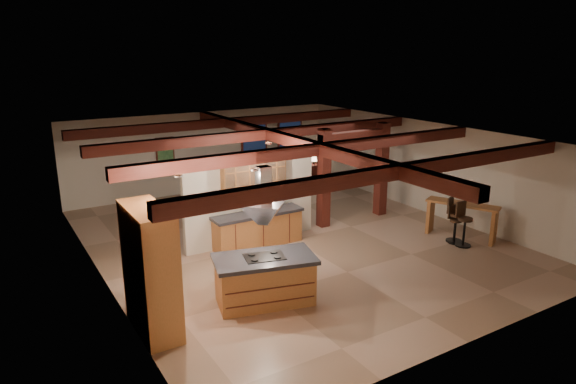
# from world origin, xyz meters

# --- Properties ---
(ground) EXTENTS (12.00, 12.00, 0.00)m
(ground) POSITION_xyz_m (0.00, 0.00, 0.00)
(ground) COLOR tan
(ground) RESTS_ON ground
(room_walls) EXTENTS (12.00, 12.00, 12.00)m
(room_walls) POSITION_xyz_m (0.00, 0.00, 1.78)
(room_walls) COLOR beige
(room_walls) RESTS_ON ground
(ceiling_beams) EXTENTS (10.00, 12.00, 0.28)m
(ceiling_beams) POSITION_xyz_m (0.00, 0.00, 2.76)
(ceiling_beams) COLOR #411510
(ceiling_beams) RESTS_ON room_walls
(timber_posts) EXTENTS (2.50, 0.30, 2.90)m
(timber_posts) POSITION_xyz_m (2.50, 0.50, 1.76)
(timber_posts) COLOR #411510
(timber_posts) RESTS_ON ground
(partition_wall) EXTENTS (3.80, 0.18, 2.20)m
(partition_wall) POSITION_xyz_m (-1.00, 0.50, 1.10)
(partition_wall) COLOR beige
(partition_wall) RESTS_ON ground
(pantry_cabinet) EXTENTS (0.67, 1.60, 2.40)m
(pantry_cabinet) POSITION_xyz_m (-4.67, -2.60, 1.20)
(pantry_cabinet) COLOR #B06A38
(pantry_cabinet) RESTS_ON ground
(back_counter) EXTENTS (2.50, 0.66, 0.94)m
(back_counter) POSITION_xyz_m (-1.00, 0.11, 0.48)
(back_counter) COLOR #B06A38
(back_counter) RESTS_ON ground
(upper_display_cabinet) EXTENTS (1.80, 0.36, 0.95)m
(upper_display_cabinet) POSITION_xyz_m (-1.00, 0.31, 1.85)
(upper_display_cabinet) COLOR #B06A38
(upper_display_cabinet) RESTS_ON partition_wall
(range_hood) EXTENTS (1.10, 1.10, 1.40)m
(range_hood) POSITION_xyz_m (-2.38, -2.74, 1.78)
(range_hood) COLOR silver
(range_hood) RESTS_ON room_walls
(back_windows) EXTENTS (2.70, 0.07, 1.70)m
(back_windows) POSITION_xyz_m (2.80, 5.93, 1.50)
(back_windows) COLOR #411510
(back_windows) RESTS_ON room_walls
(framed_art) EXTENTS (0.65, 0.05, 0.85)m
(framed_art) POSITION_xyz_m (-1.50, 5.94, 1.70)
(framed_art) COLOR #411510
(framed_art) RESTS_ON room_walls
(recessed_cans) EXTENTS (3.16, 2.46, 0.03)m
(recessed_cans) POSITION_xyz_m (-2.53, -1.93, 2.87)
(recessed_cans) COLOR silver
(recessed_cans) RESTS_ON room_walls
(kitchen_island) EXTENTS (2.27, 1.58, 1.02)m
(kitchen_island) POSITION_xyz_m (-2.38, -2.74, 0.51)
(kitchen_island) COLOR #B06A38
(kitchen_island) RESTS_ON ground
(dining_table) EXTENTS (2.21, 1.71, 0.68)m
(dining_table) POSITION_xyz_m (-0.76, 2.36, 0.34)
(dining_table) COLOR #3E1C0F
(dining_table) RESTS_ON ground
(sofa) EXTENTS (2.08, 1.12, 0.58)m
(sofa) POSITION_xyz_m (3.11, 5.50, 0.29)
(sofa) COLOR black
(sofa) RESTS_ON ground
(microwave) EXTENTS (0.54, 0.43, 0.26)m
(microwave) POSITION_xyz_m (-1.03, 0.11, 1.07)
(microwave) COLOR #B6B6BB
(microwave) RESTS_ON back_counter
(bar_counter) EXTENTS (1.24, 1.96, 1.01)m
(bar_counter) POSITION_xyz_m (4.06, -2.32, 0.68)
(bar_counter) COLOR #B06A38
(bar_counter) RESTS_ON ground
(side_table) EXTENTS (0.49, 0.49, 0.60)m
(side_table) POSITION_xyz_m (4.36, 5.32, 0.30)
(side_table) COLOR #411510
(side_table) RESTS_ON ground
(table_lamp) EXTENTS (0.25, 0.25, 0.30)m
(table_lamp) POSITION_xyz_m (4.36, 5.32, 0.81)
(table_lamp) COLOR black
(table_lamp) RESTS_ON side_table
(bar_stool_a) EXTENTS (0.36, 0.36, 1.02)m
(bar_stool_a) POSITION_xyz_m (3.63, -2.46, 0.52)
(bar_stool_a) COLOR black
(bar_stool_a) RESTS_ON ground
(bar_stool_b) EXTENTS (0.42, 0.42, 1.20)m
(bar_stool_b) POSITION_xyz_m (3.66, -2.73, 0.61)
(bar_stool_b) COLOR black
(bar_stool_b) RESTS_ON ground
(bar_stool_c) EXTENTS (0.46, 0.47, 1.23)m
(bar_stool_c) POSITION_xyz_m (3.69, -2.38, 0.62)
(bar_stool_c) COLOR black
(bar_stool_c) RESTS_ON ground
(dining_chairs) EXTENTS (1.92, 1.92, 1.11)m
(dining_chairs) POSITION_xyz_m (-0.76, 2.36, 0.56)
(dining_chairs) COLOR #411510
(dining_chairs) RESTS_ON ground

